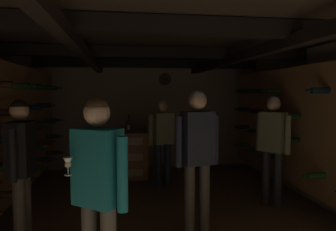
{
  "coord_description": "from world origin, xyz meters",
  "views": [
    {
      "loc": [
        -0.58,
        -3.76,
        1.66
      ],
      "look_at": [
        0.05,
        0.51,
        1.35
      ],
      "focal_mm": 33.71,
      "sensor_mm": 36.0,
      "label": 1
    }
  ],
  "objects": [
    {
      "name": "person_guest_mid_right",
      "position": [
        1.58,
        0.5,
        0.97
      ],
      "size": [
        0.44,
        0.46,
        1.62
      ],
      "color": "#2D2D33",
      "rests_on": "ground_plane"
    },
    {
      "name": "display_bottle",
      "position": [
        -0.45,
        2.32,
        1.04
      ],
      "size": [
        0.08,
        0.08,
        0.35
      ],
      "color": "black",
      "rests_on": "wine_crate_stack"
    },
    {
      "name": "person_guest_near_left",
      "position": [
        -0.77,
        -1.37,
        0.98
      ],
      "size": [
        0.46,
        0.38,
        1.63
      ],
      "color": "#4C473D",
      "rests_on": "ground_plane"
    },
    {
      "name": "wine_crate_stack",
      "position": [
        -0.35,
        2.29,
        0.45
      ],
      "size": [
        0.52,
        0.35,
        0.9
      ],
      "color": "#A37547",
      "rests_on": "ground_plane"
    },
    {
      "name": "room_shell",
      "position": [
        -0.0,
        0.28,
        1.41
      ],
      "size": [
        4.72,
        6.52,
        2.41
      ],
      "color": "gray",
      "rests_on": "ground_plane"
    },
    {
      "name": "ground_plane",
      "position": [
        0.0,
        0.0,
        0.0
      ],
      "size": [
        8.4,
        8.4,
        0.0
      ],
      "primitive_type": "plane",
      "color": "#8C7051"
    },
    {
      "name": "person_host_center",
      "position": [
        0.26,
        -0.32,
        1.03
      ],
      "size": [
        0.53,
        0.29,
        1.69
      ],
      "color": "#4C473D",
      "rests_on": "ground_plane"
    },
    {
      "name": "person_guest_rear_center",
      "position": [
        0.13,
        1.68,
        0.92
      ],
      "size": [
        0.52,
        0.4,
        1.54
      ],
      "color": "#232D4C",
      "rests_on": "ground_plane"
    },
    {
      "name": "person_guest_mid_left",
      "position": [
        -1.63,
        -0.32,
        0.95
      ],
      "size": [
        0.33,
        0.54,
        1.59
      ],
      "color": "#4C473D",
      "rests_on": "ground_plane"
    }
  ]
}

